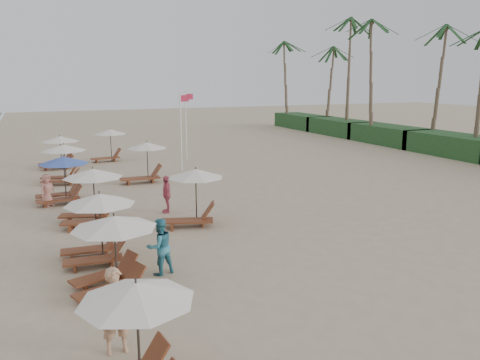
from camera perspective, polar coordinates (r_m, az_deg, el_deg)
name	(u,v)px	position (r m, az deg, el deg)	size (l,w,h in m)	color
ground	(302,267)	(15.46, 7.28, -10.06)	(160.00, 160.00, 0.00)	tan
shrub_hedge	(456,145)	(40.10, 24.06, 3.76)	(3.20, 53.00, 1.60)	#193D1C
palm_row	(457,20)	(40.55, 24.13, 16.78)	(7.00, 52.00, 12.30)	brown
lounger_station_0	(127,344)	(9.24, -13.14, -18.25)	(2.40, 2.10, 2.28)	brown
lounger_station_1	(109,249)	(13.83, -15.16, -7.88)	(2.53, 2.34, 2.10)	brown
lounger_station_2	(95,226)	(16.06, -16.70, -5.20)	(2.47, 2.24, 2.20)	brown
lounger_station_3	(88,197)	(20.11, -17.40, -1.89)	(2.67, 2.42, 2.26)	brown
lounger_station_4	(60,179)	(24.24, -20.42, 0.13)	(2.61, 2.34, 2.18)	brown
lounger_station_5	(61,162)	(28.67, -20.29, 1.96)	(2.66, 2.43, 2.16)	brown
lounger_station_6	(57,151)	(33.69, -20.70, 3.17)	(2.70, 2.41, 2.07)	brown
inland_station_0	(192,192)	(19.22, -5.66, -1.42)	(2.77, 2.24, 2.22)	brown
inland_station_1	(143,160)	(27.65, -11.30, 2.32)	(2.86, 2.24, 2.22)	brown
inland_station_2	(108,142)	(35.40, -15.26, 4.36)	(2.69, 2.24, 2.22)	brown
beachgoer_near	(116,311)	(10.89, -14.39, -14.68)	(0.69, 0.46, 1.90)	tan
beachgoer_mid_a	(160,246)	(14.69, -9.41, -7.72)	(0.84, 0.65, 1.72)	teal
beachgoer_far_a	(167,194)	(21.30, -8.63, -1.65)	(0.96, 0.40, 1.63)	#BF4C62
beachgoer_far_b	(47,190)	(23.80, -21.73, -1.10)	(0.73, 0.48, 1.50)	#B16E60
flag_pole_near	(181,128)	(30.65, -6.91, 6.12)	(0.59, 0.08, 4.93)	silver
flag_pole_far	(186,122)	(34.54, -6.33, 6.74)	(0.60, 0.08, 4.89)	silver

